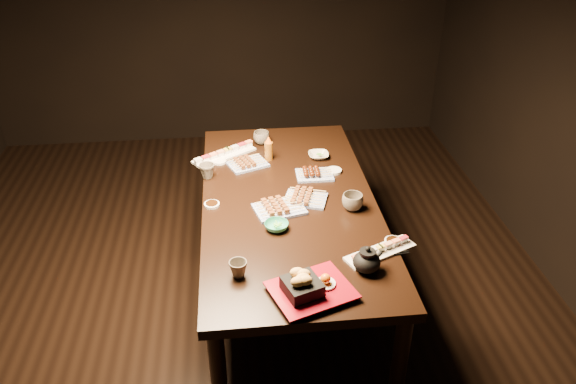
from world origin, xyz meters
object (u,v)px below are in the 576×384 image
object	(u,v)px
dining_table	(289,257)
yakitori_plate_right	(306,196)
edamame_bowl_green	(276,226)
teacup_mid_right	(353,202)
sushi_platter_far	(224,153)
teacup_near_left	(238,269)
tempura_tray	(312,283)
teacup_far_left	(207,171)
condiment_bottle	(269,148)
sushi_platter_near	(380,249)
teacup_far_right	(261,138)
yakitori_plate_left	(248,161)
yakitori_plate_center	(279,205)
teapot	(367,259)
edamame_bowl_cream	(319,155)

from	to	relation	value
dining_table	yakitori_plate_right	bearing A→B (deg)	-19.81
edamame_bowl_green	teacup_mid_right	bearing A→B (deg)	19.06
sushi_platter_far	teacup_near_left	distance (m)	1.12
tempura_tray	teacup_far_left	size ratio (longest dim) A/B	3.68
condiment_bottle	yakitori_plate_right	bearing A→B (deg)	-72.20
sushi_platter_near	teacup_mid_right	size ratio (longest dim) A/B	3.22
teacup_far_right	yakitori_plate_left	bearing A→B (deg)	-109.66
sushi_platter_near	yakitori_plate_center	xyz separation A→B (m)	(-0.42, 0.40, 0.01)
condiment_bottle	teacup_mid_right	bearing A→B (deg)	-57.03
dining_table	teacup_mid_right	xyz separation A→B (m)	(0.31, -0.12, 0.42)
teacup_near_left	yakitori_plate_left	bearing A→B (deg)	85.01
yakitori_plate_left	yakitori_plate_center	bearing A→B (deg)	-96.71
teacup_near_left	teapot	bearing A→B (deg)	-2.48
teacup_far_left	condiment_bottle	bearing A→B (deg)	26.43
dining_table	edamame_bowl_cream	world-z (taller)	edamame_bowl_cream
dining_table	teacup_mid_right	bearing A→B (deg)	-32.45
yakitori_plate_center	teacup_near_left	size ratio (longest dim) A/B	3.09
yakitori_plate_left	tempura_tray	world-z (taller)	tempura_tray
dining_table	edamame_bowl_cream	distance (m)	0.64
sushi_platter_near	tempura_tray	world-z (taller)	tempura_tray
teacup_far_right	edamame_bowl_cream	bearing A→B (deg)	-35.05
yakitori_plate_left	yakitori_plate_right	bearing A→B (deg)	-78.10
yakitori_plate_right	teacup_far_right	bearing A→B (deg)	123.06
sushi_platter_near	teacup_near_left	xyz separation A→B (m)	(-0.64, -0.09, 0.02)
teacup_mid_right	condiment_bottle	xyz separation A→B (m)	(-0.38, 0.59, 0.03)
yakitori_plate_left	teacup_mid_right	xyz separation A→B (m)	(0.51, -0.53, 0.02)
edamame_bowl_green	tempura_tray	size ratio (longest dim) A/B	0.36
sushi_platter_far	condiment_bottle	size ratio (longest dim) A/B	2.64
yakitori_plate_left	teacup_near_left	world-z (taller)	teacup_near_left
teacup_far_left	sushi_platter_far	bearing A→B (deg)	68.59
teacup_far_left	teacup_far_right	bearing A→B (deg)	50.20
tempura_tray	teapot	bearing A→B (deg)	6.30
teacup_far_right	condiment_bottle	xyz separation A→B (m)	(0.03, -0.22, 0.04)
edamame_bowl_green	tempura_tray	xyz separation A→B (m)	(0.10, -0.48, 0.04)
edamame_bowl_green	teapot	bearing A→B (deg)	-44.42
yakitori_plate_center	edamame_bowl_green	bearing A→B (deg)	-114.79
dining_table	teacup_mid_right	distance (m)	0.53
edamame_bowl_cream	condiment_bottle	bearing A→B (deg)	178.11
teacup_far_right	yakitori_plate_center	bearing A→B (deg)	-87.25
teacup_mid_right	teacup_far_right	world-z (taller)	teacup_mid_right
teacup_far_right	dining_table	bearing A→B (deg)	-81.91
dining_table	teacup_near_left	world-z (taller)	teacup_near_left
sushi_platter_far	edamame_bowl_cream	xyz separation A→B (m)	(0.56, -0.08, -0.01)
yakitori_plate_right	sushi_platter_far	bearing A→B (deg)	145.72
edamame_bowl_green	teacup_mid_right	xyz separation A→B (m)	(0.40, 0.14, 0.02)
edamame_bowl_green	teapot	size ratio (longest dim) A/B	0.81
tempura_tray	condiment_bottle	xyz separation A→B (m)	(-0.08, 1.20, 0.02)
sushi_platter_near	teacup_far_left	xyz separation A→B (m)	(-0.79, 0.78, 0.02)
yakitori_plate_left	teacup_far_left	distance (m)	0.26
edamame_bowl_cream	teacup_near_left	distance (m)	1.16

